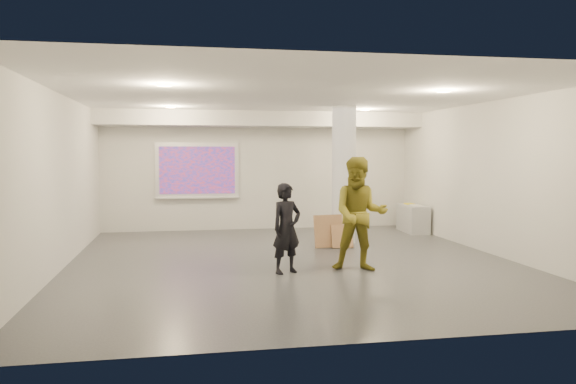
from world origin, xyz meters
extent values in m
cube|color=#36383D|center=(0.00, 0.00, 0.00)|extent=(8.00, 9.00, 0.01)
cube|color=white|center=(0.00, 0.00, 3.00)|extent=(8.00, 9.00, 0.01)
cube|color=silver|center=(0.00, 4.50, 1.50)|extent=(8.00, 0.01, 3.00)
cube|color=silver|center=(0.00, -4.50, 1.50)|extent=(8.00, 0.01, 3.00)
cube|color=silver|center=(-4.00, 0.00, 1.50)|extent=(0.01, 9.00, 3.00)
cube|color=silver|center=(4.00, 0.00, 1.50)|extent=(0.01, 9.00, 3.00)
cube|color=silver|center=(0.00, 3.95, 2.82)|extent=(8.00, 1.10, 0.36)
cylinder|color=#FFCC80|center=(-2.20, 2.50, 2.98)|extent=(0.22, 0.22, 0.02)
cylinder|color=#FFCC80|center=(2.20, 2.50, 2.98)|extent=(0.22, 0.22, 0.02)
cylinder|color=#FFCC80|center=(-2.20, -1.50, 2.98)|extent=(0.22, 0.22, 0.02)
cylinder|color=#FFCC80|center=(2.20, -1.50, 2.98)|extent=(0.22, 0.22, 0.02)
cylinder|color=white|center=(1.50, 1.80, 1.50)|extent=(0.52, 0.52, 3.00)
cube|color=silver|center=(-1.60, 4.46, 1.55)|extent=(2.10, 0.06, 1.40)
cube|color=#0031BA|center=(-1.60, 4.42, 1.55)|extent=(1.90, 0.01, 1.20)
cube|color=silver|center=(-1.60, 4.40, 0.85)|extent=(2.10, 0.08, 0.04)
cube|color=#9EA0A3|center=(3.72, 3.21, 0.34)|extent=(0.55, 1.19, 0.68)
cube|color=silver|center=(3.75, 3.14, 0.69)|extent=(0.23, 0.29, 0.02)
cube|color=yellow|center=(3.71, 3.43, 0.69)|extent=(0.20, 0.27, 0.03)
cube|color=#926944|center=(1.05, 1.35, 0.34)|extent=(0.65, 0.26, 0.69)
cube|color=#926944|center=(1.31, 1.26, 0.24)|extent=(0.46, 0.22, 0.48)
imported|color=black|center=(-0.28, -0.96, 0.75)|extent=(0.64, 0.55, 1.49)
imported|color=olive|center=(0.97, -1.00, 0.96)|extent=(1.10, 0.95, 1.92)
camera|label=1|loc=(-1.93, -10.01, 1.99)|focal=35.00mm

